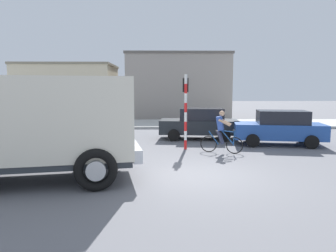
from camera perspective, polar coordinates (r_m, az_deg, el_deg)
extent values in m
plane|color=slate|center=(9.65, 5.11, -8.82)|extent=(120.00, 120.00, 0.00)
cube|color=#ADADA8|center=(22.94, 1.58, 0.42)|extent=(80.00, 5.00, 0.16)
cube|color=silver|center=(9.43, -22.86, 1.44)|extent=(5.59, 3.46, 2.20)
cube|color=#2D3338|center=(9.60, -22.54, -5.59)|extent=(5.48, 3.39, 0.16)
cube|color=silver|center=(9.45, -6.24, -4.19)|extent=(0.70, 2.38, 0.36)
cube|color=black|center=(9.27, -7.28, 4.89)|extent=(0.53, 2.11, 0.70)
torus|color=black|center=(10.71, -12.75, -4.39)|extent=(1.13, 0.45, 1.10)
cylinder|color=beige|center=(10.71, -12.75, -4.39)|extent=(0.54, 0.39, 0.50)
torus|color=black|center=(8.21, -12.92, -7.77)|extent=(1.13, 0.45, 1.10)
cylinder|color=beige|center=(8.21, -12.92, -7.77)|extent=(0.54, 0.39, 0.50)
torus|color=black|center=(12.90, 11.93, -3.45)|extent=(0.65, 0.27, 0.68)
torus|color=black|center=(13.06, 7.34, -3.24)|extent=(0.65, 0.27, 0.68)
cylinder|color=#1E4C8C|center=(12.85, 10.45, -0.90)|extent=(0.58, 0.24, 0.09)
cylinder|color=#1E4C8C|center=(12.88, 10.69, -2.00)|extent=(0.49, 0.21, 0.57)
cylinder|color=#1E4C8C|center=(12.97, 8.24, -2.11)|extent=(0.43, 0.19, 0.57)
cylinder|color=#1E4C8C|center=(12.85, 11.85, -2.15)|extent=(0.10, 0.07, 0.59)
cylinder|color=black|center=(12.81, 11.77, -0.76)|extent=(0.20, 0.48, 0.03)
cube|color=black|center=(12.90, 9.14, -0.96)|extent=(0.27, 0.19, 0.06)
cube|color=#3351A8|center=(12.85, 9.39, 0.49)|extent=(0.38, 0.40, 0.59)
sphere|color=tan|center=(12.81, 9.73, 2.25)|extent=(0.22, 0.22, 0.22)
cylinder|color=#2D334C|center=(13.02, 9.55, -1.92)|extent=(0.33, 0.22, 0.57)
cylinder|color=tan|center=(12.98, 10.38, 0.75)|extent=(0.49, 0.25, 0.29)
cylinder|color=#2D334C|center=(12.82, 9.40, -2.05)|extent=(0.33, 0.22, 0.57)
cylinder|color=tan|center=(12.66, 10.17, 0.61)|extent=(0.49, 0.25, 0.29)
cylinder|color=red|center=(13.61, 3.17, -3.39)|extent=(0.12, 0.12, 0.40)
cylinder|color=white|center=(13.55, 3.18, -1.72)|extent=(0.12, 0.12, 0.40)
cylinder|color=red|center=(13.50, 3.19, -0.04)|extent=(0.12, 0.12, 0.40)
cylinder|color=white|center=(13.45, 3.20, 1.65)|extent=(0.12, 0.12, 0.40)
cylinder|color=red|center=(13.43, 3.22, 3.35)|extent=(0.12, 0.12, 0.40)
cylinder|color=white|center=(13.41, 3.23, 5.06)|extent=(0.12, 0.12, 0.40)
cylinder|color=red|center=(13.40, 3.24, 6.77)|extent=(0.12, 0.12, 0.40)
cylinder|color=white|center=(13.41, 3.25, 8.48)|extent=(0.12, 0.12, 0.40)
cube|color=black|center=(13.58, 3.19, 7.40)|extent=(0.24, 0.20, 0.60)
sphere|color=orange|center=(13.70, 3.15, 7.39)|extent=(0.14, 0.14, 0.14)
cube|color=#234C9E|center=(15.49, 19.33, -0.85)|extent=(4.23, 2.35, 0.70)
cube|color=black|center=(15.45, 19.97, 1.53)|extent=(2.41, 1.79, 0.60)
cylinder|color=black|center=(14.52, 15.07, -2.58)|extent=(0.62, 0.28, 0.60)
cylinder|color=black|center=(16.19, 14.42, -1.62)|extent=(0.62, 0.28, 0.60)
cylinder|color=black|center=(15.00, 24.53, -2.66)|extent=(0.62, 0.28, 0.60)
cylinder|color=black|center=(16.62, 22.95, -1.73)|extent=(0.62, 0.28, 0.60)
cube|color=#1E2328|center=(16.44, 5.59, -0.09)|extent=(4.15, 2.09, 0.70)
cube|color=black|center=(16.38, 6.14, 2.17)|extent=(2.33, 1.66, 0.60)
cylinder|color=black|center=(15.68, 1.07, -1.68)|extent=(0.62, 0.24, 0.60)
cylinder|color=black|center=(17.36, 1.44, -0.87)|extent=(0.62, 0.24, 0.60)
cylinder|color=black|center=(15.71, 10.14, -1.76)|extent=(0.62, 0.24, 0.60)
cylinder|color=black|center=(17.39, 9.63, -0.95)|extent=(0.62, 0.24, 0.60)
cube|color=beige|center=(31.46, -17.46, 5.93)|extent=(8.44, 6.26, 4.68)
cube|color=gray|center=(31.54, -17.62, 10.37)|extent=(8.61, 6.39, 0.20)
cube|color=#9E9389|center=(30.89, 1.62, 7.06)|extent=(9.14, 7.98, 5.58)
cube|color=#5E5852|center=(31.04, 1.64, 12.40)|extent=(9.32, 8.14, 0.20)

